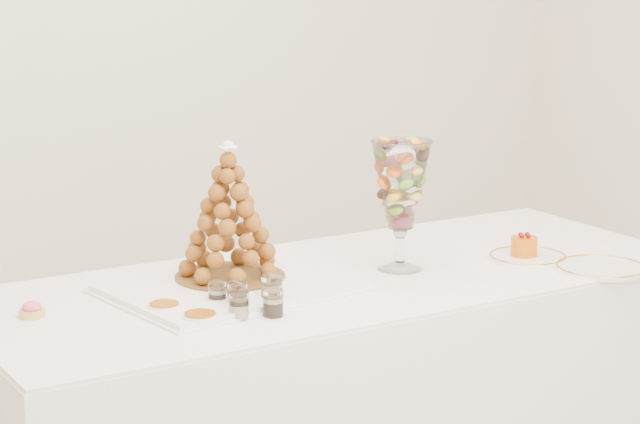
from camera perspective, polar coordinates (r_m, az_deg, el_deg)
buffet_table at (r=3.63m, az=0.86°, el=-9.01°), size 2.10×0.88×0.79m
lace_tray at (r=3.37m, az=-4.12°, el=-3.45°), size 0.67×0.55×0.02m
macaron_vase at (r=3.53m, az=3.72°, el=1.17°), size 0.17×0.17×0.37m
cake_plate at (r=3.74m, az=9.47°, el=-2.06°), size 0.23×0.23×0.01m
spare_plate at (r=3.66m, az=12.72°, el=-2.52°), size 0.26×0.26×0.01m
pink_tart at (r=3.22m, az=-13.03°, el=-4.40°), size 0.07×0.07×0.04m
verrine_a at (r=3.24m, az=-4.72°, el=-3.76°), size 0.05×0.05×0.06m
verrine_b at (r=3.20m, az=-3.79°, el=-3.86°), size 0.05×0.05×0.07m
verrine_c at (r=3.24m, az=-2.22°, el=-3.58°), size 0.06×0.06×0.07m
verrine_d at (r=3.12m, az=-3.73°, el=-4.29°), size 0.05×0.05×0.07m
verrine_e at (r=3.14m, az=-2.16°, el=-4.19°), size 0.05×0.05×0.07m
ramekin_back at (r=3.18m, az=-7.13°, el=-4.43°), size 0.08×0.08×0.03m
ramekin_front at (r=3.09m, az=-5.50°, el=-4.92°), size 0.09×0.09×0.03m
croquembouche at (r=3.38m, az=-4.18°, el=0.01°), size 0.30×0.30×0.38m
mousse_cake at (r=3.73m, az=9.31°, el=-1.55°), size 0.08×0.08×0.07m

